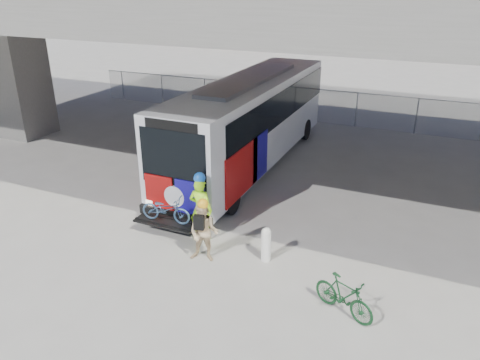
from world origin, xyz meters
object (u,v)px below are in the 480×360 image
Objects in this scene: cyclist_tan at (204,232)px; bike_parked at (344,296)px; bus at (251,116)px; bollard at (266,243)px; cyclist_hivis at (201,208)px.

bike_parked is (4.05, -0.72, -0.40)m from cyclist_tan.
cyclist_tan is at bearing -77.06° from bus.
bus reaches higher than bike_parked.
bollard is 2.83m from bike_parked.
bus reaches higher than cyclist_tan.
bus reaches higher than cyclist_hivis.
bus is 6.51m from cyclist_hivis.
bus is 10.01m from bike_parked.
cyclist_tan is at bearing 104.66° from bike_parked.
bike_parked is (4.68, -1.72, -0.55)m from cyclist_hivis.
cyclist_hivis reaches higher than bike_parked.
bus is at bearing -80.57° from cyclist_hivis.
bus is 6.79× the size of cyclist_tan.
bollard is at bearing -63.89° from bus.
bollard is 0.47× the size of cyclist_hivis.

